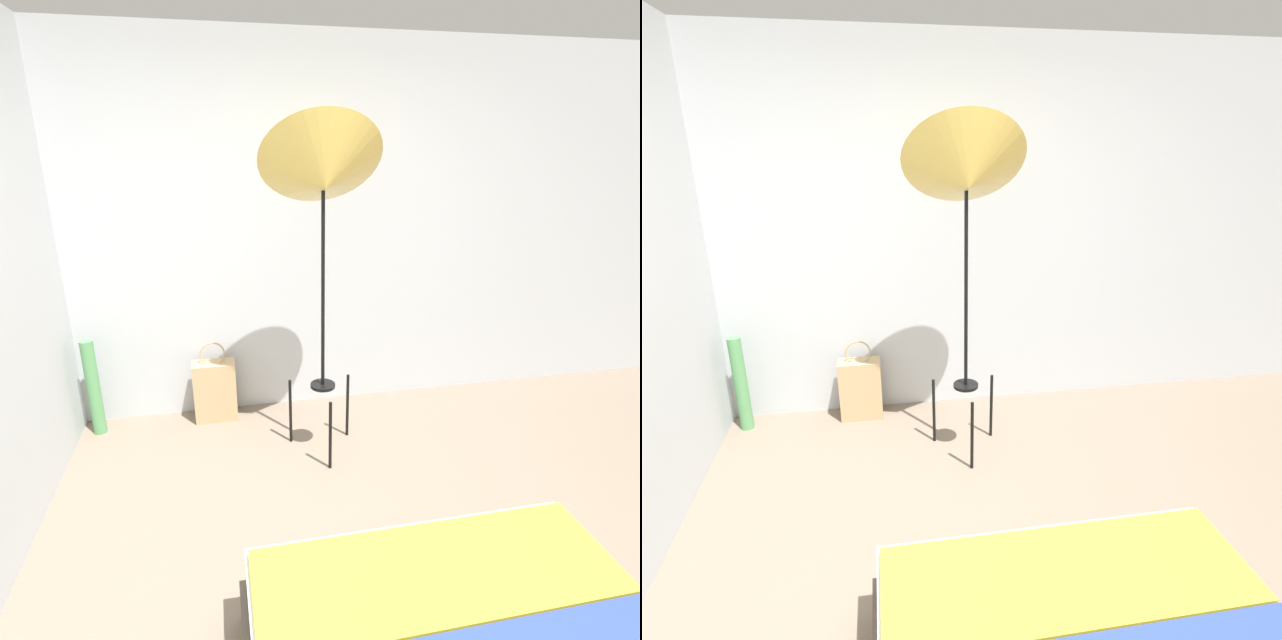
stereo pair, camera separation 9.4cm
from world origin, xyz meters
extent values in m
cube|color=#B7BCC1|center=(0.00, 2.13, 1.30)|extent=(8.00, 0.05, 2.60)
cube|color=gold|center=(0.28, -0.05, 0.43)|extent=(1.34, 0.46, 0.04)
cylinder|color=black|center=(0.16, 1.21, 0.23)|extent=(0.02, 0.02, 0.46)
cylinder|color=black|center=(-0.03, 1.55, 0.23)|extent=(0.02, 0.02, 0.46)
cylinder|color=black|center=(0.36, 1.55, 0.23)|extent=(0.02, 0.02, 0.46)
cylinder|color=black|center=(0.16, 1.44, 0.46)|extent=(0.16, 0.16, 0.02)
cylinder|color=black|center=(0.16, 1.44, 1.11)|extent=(0.02, 0.02, 1.30)
cone|color=#D1B251|center=(0.16, 1.44, 1.76)|extent=(0.71, 0.64, 0.66)
cube|color=tan|center=(-0.52, 1.96, 0.22)|extent=(0.30, 0.15, 0.45)
torus|color=tan|center=(-0.52, 1.96, 0.51)|extent=(0.18, 0.01, 0.18)
cylinder|color=#56995B|center=(-1.33, 1.93, 0.35)|extent=(0.09, 0.09, 0.69)
camera|label=1|loc=(-0.42, -1.35, 1.92)|focal=28.00mm
camera|label=2|loc=(-0.33, -1.37, 1.92)|focal=28.00mm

